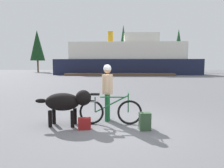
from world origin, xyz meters
TOP-DOWN VIEW (x-y plane):
  - ground_plane at (0.00, 0.00)m, footprint 160.00×160.00m
  - bicycle at (-0.22, 0.30)m, footprint 1.73×0.44m
  - person_cyclist at (-0.32, 0.71)m, footprint 0.32×0.53m
  - dog at (-1.38, 0.17)m, footprint 1.52×0.56m
  - backpack at (0.67, -0.14)m, footprint 0.30×0.23m
  - handbag_pannier at (-0.86, -0.14)m, footprint 0.35×0.24m
  - dock_pier at (0.15, 28.21)m, footprint 18.40×2.68m
  - ferry_boat at (1.74, 34.39)m, footprint 27.32×8.52m
  - pine_tree_far_left at (-21.99, 47.21)m, footprint 3.83×3.83m
  - pine_tree_center at (1.24, 48.98)m, footprint 2.82×2.82m
  - pine_tree_far_right at (16.10, 48.54)m, footprint 3.25×3.25m

SIDE VIEW (x-z plane):
  - ground_plane at x=0.00m, z-range 0.00..0.00m
  - handbag_pannier at x=-0.86m, z-range 0.00..0.29m
  - dock_pier at x=0.15m, z-range 0.00..0.40m
  - backpack at x=0.67m, z-range 0.00..0.44m
  - bicycle at x=-0.22m, z-range -0.07..0.82m
  - dog at x=-1.38m, z-range 0.17..1.14m
  - person_cyclist at x=-0.32m, z-range 0.16..1.81m
  - ferry_boat at x=1.74m, z-range -1.28..7.22m
  - pine_tree_far_right at x=16.10m, z-range 1.03..12.61m
  - pine_tree_far_left at x=-21.99m, z-range 1.57..12.87m
  - pine_tree_center at x=1.24m, z-range 1.56..14.41m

